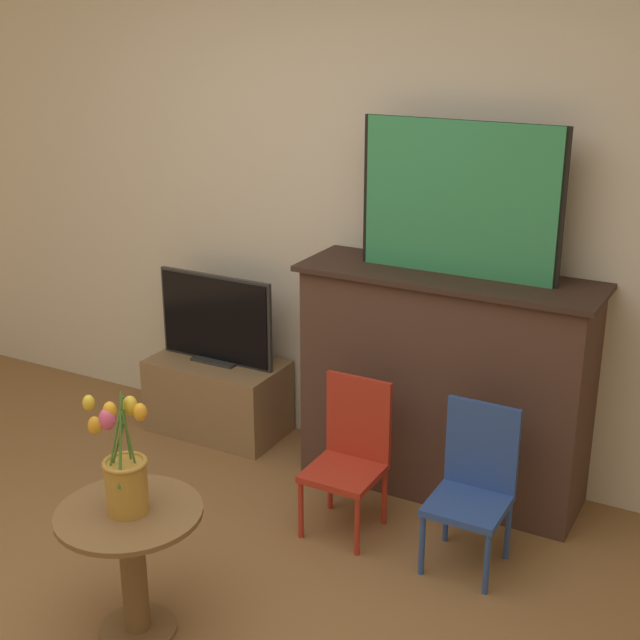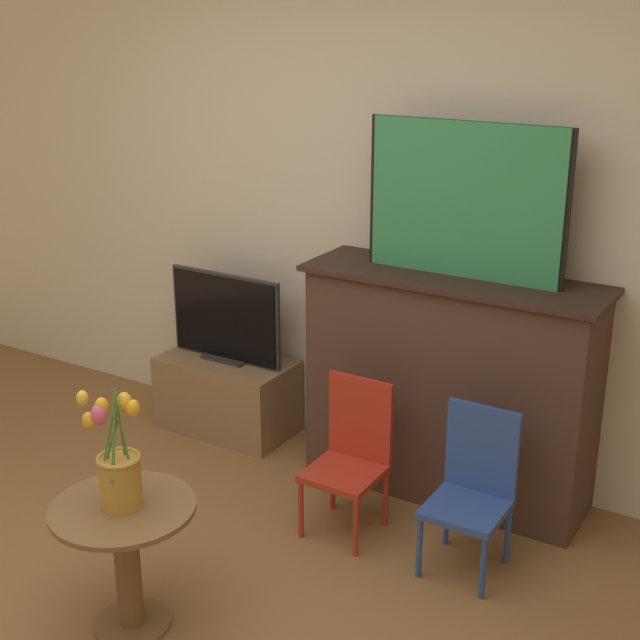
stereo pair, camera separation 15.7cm
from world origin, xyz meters
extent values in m
cube|color=beige|center=(0.00, 2.13, 1.35)|extent=(8.00, 0.06, 2.70)
cube|color=#4C3328|center=(0.53, 1.90, 0.54)|extent=(1.31, 0.41, 1.07)
cube|color=#35231C|center=(0.53, 1.89, 1.06)|extent=(1.37, 0.45, 0.02)
cube|color=black|center=(0.55, 1.91, 1.41)|extent=(0.91, 0.02, 0.67)
cube|color=#338E56|center=(0.55, 1.90, 1.41)|extent=(0.87, 0.02, 0.67)
cube|color=olive|center=(-0.75, 1.88, 0.20)|extent=(0.72, 0.40, 0.41)
cube|color=#2D2D2D|center=(-0.75, 1.88, 0.41)|extent=(0.26, 0.12, 0.02)
cube|color=#2D2D2D|center=(-0.75, 1.89, 0.65)|extent=(0.68, 0.02, 0.48)
cube|color=black|center=(-0.75, 1.88, 0.65)|extent=(0.65, 0.02, 0.45)
cylinder|color=#B22D1E|center=(0.16, 1.19, 0.14)|extent=(0.02, 0.02, 0.27)
cylinder|color=#B22D1E|center=(0.43, 1.19, 0.14)|extent=(0.02, 0.02, 0.27)
cylinder|color=#B22D1E|center=(0.16, 1.46, 0.14)|extent=(0.02, 0.02, 0.27)
cylinder|color=#B22D1E|center=(0.43, 1.46, 0.14)|extent=(0.02, 0.02, 0.27)
cube|color=#B22D1E|center=(0.30, 1.32, 0.29)|extent=(0.31, 0.31, 0.03)
cube|color=#B22D1E|center=(0.30, 1.47, 0.49)|extent=(0.31, 0.02, 0.38)
cylinder|color=#2D4C99|center=(0.72, 1.19, 0.14)|extent=(0.02, 0.02, 0.27)
cylinder|color=#2D4C99|center=(1.00, 1.19, 0.14)|extent=(0.02, 0.02, 0.27)
cylinder|color=#2D4C99|center=(0.72, 1.47, 0.14)|extent=(0.02, 0.02, 0.27)
cylinder|color=#2D4C99|center=(1.00, 1.47, 0.14)|extent=(0.02, 0.02, 0.27)
cube|color=#2D4C99|center=(0.86, 1.33, 0.29)|extent=(0.31, 0.31, 0.03)
cube|color=#2D4C99|center=(0.86, 1.47, 0.49)|extent=(0.31, 0.02, 0.38)
cylinder|color=brown|center=(-0.06, 0.36, 0.01)|extent=(0.29, 0.29, 0.02)
cylinder|color=brown|center=(-0.06, 0.36, 0.25)|extent=(0.09, 0.09, 0.49)
cylinder|color=brown|center=(-0.06, 0.36, 0.50)|extent=(0.52, 0.52, 0.02)
cylinder|color=#B78433|center=(-0.06, 0.36, 0.61)|extent=(0.15, 0.15, 0.19)
torus|color=#B78433|center=(-0.06, 0.36, 0.71)|extent=(0.16, 0.16, 0.02)
cylinder|color=#477A2D|center=(-0.05, 0.34, 0.80)|extent=(0.05, 0.09, 0.32)
ellipsoid|color=orange|center=(-0.01, 0.25, 0.96)|extent=(0.04, 0.04, 0.06)
cylinder|color=#477A2D|center=(-0.05, 0.33, 0.79)|extent=(0.05, 0.10, 0.30)
ellipsoid|color=#E0517A|center=(-0.01, 0.24, 0.93)|extent=(0.05, 0.05, 0.08)
cylinder|color=#477A2D|center=(-0.04, 0.37, 0.77)|extent=(0.05, 0.02, 0.26)
ellipsoid|color=orange|center=(0.00, 0.39, 0.90)|extent=(0.05, 0.05, 0.07)
cylinder|color=#477A2D|center=(-0.08, 0.34, 0.80)|extent=(0.05, 0.07, 0.31)
ellipsoid|color=gold|center=(-0.13, 0.28, 0.95)|extent=(0.04, 0.04, 0.06)
cylinder|color=#477A2D|center=(-0.06, 0.38, 0.77)|extent=(0.01, 0.03, 0.26)
ellipsoid|color=gold|center=(-0.06, 0.41, 0.90)|extent=(0.05, 0.05, 0.07)
cylinder|color=#477A2D|center=(-0.09, 0.35, 0.75)|extent=(0.07, 0.04, 0.21)
ellipsoid|color=orange|center=(-0.14, 0.31, 0.85)|extent=(0.05, 0.05, 0.06)
camera|label=1|loc=(1.84, -1.72, 2.20)|focal=50.00mm
camera|label=2|loc=(1.98, -1.64, 2.20)|focal=50.00mm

